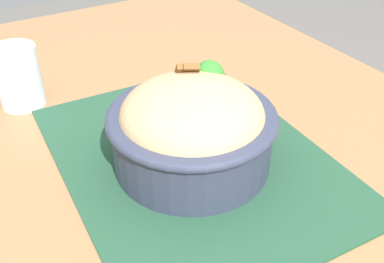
{
  "coord_description": "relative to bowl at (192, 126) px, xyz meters",
  "views": [
    {
      "loc": [
        -0.39,
        0.23,
        1.14
      ],
      "look_at": [
        0.02,
        -0.01,
        0.81
      ],
      "focal_mm": 43.1,
      "sensor_mm": 36.0,
      "label": 1
    }
  ],
  "objects": [
    {
      "name": "placemat",
      "position": [
        0.01,
        -0.01,
        -0.06
      ],
      "size": [
        0.46,
        0.35,
        0.0
      ],
      "primitive_type": "cube",
      "rotation": [
        0.0,
        0.0,
        -0.04
      ],
      "color": "#1E422D",
      "rests_on": "table"
    },
    {
      "name": "fork",
      "position": [
        0.11,
        0.01,
        -0.06
      ],
      "size": [
        0.03,
        0.12,
        0.0
      ],
      "color": "silver",
      "rests_on": "placemat"
    },
    {
      "name": "drinking_glass",
      "position": [
        0.27,
        0.15,
        -0.02
      ],
      "size": [
        0.07,
        0.07,
        0.1
      ],
      "color": "silver",
      "rests_on": "table"
    },
    {
      "name": "table",
      "position": [
        -0.02,
        0.01,
        -0.13
      ],
      "size": [
        1.33,
        0.88,
        0.75
      ],
      "color": "olive",
      "rests_on": "ground_plane"
    },
    {
      "name": "bowl",
      "position": [
        0.0,
        0.0,
        0.0
      ],
      "size": [
        0.22,
        0.22,
        0.13
      ],
      "color": "#2D3347",
      "rests_on": "placemat"
    }
  ]
}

